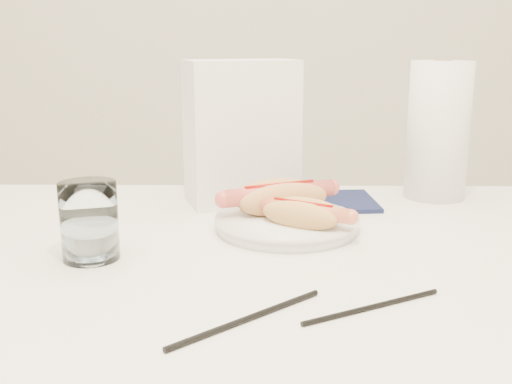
{
  "coord_description": "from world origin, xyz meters",
  "views": [
    {
      "loc": [
        0.0,
        -0.86,
        1.05
      ],
      "look_at": [
        -0.01,
        0.06,
        0.82
      ],
      "focal_mm": 42.51,
      "sensor_mm": 36.0,
      "label": 1
    }
  ],
  "objects_px": {
    "table": "(263,284)",
    "paper_towel_roll": "(438,131)",
    "plate": "(287,225)",
    "hotdog_left": "(279,198)",
    "hotdog_right": "(303,214)",
    "napkin_box": "(241,133)",
    "water_glass": "(89,221)"
  },
  "relations": [
    {
      "from": "hotdog_left",
      "to": "water_glass",
      "type": "relative_size",
      "value": 1.75
    },
    {
      "from": "water_glass",
      "to": "paper_towel_roll",
      "type": "relative_size",
      "value": 0.42
    },
    {
      "from": "hotdog_right",
      "to": "plate",
      "type": "bearing_deg",
      "value": 151.73
    },
    {
      "from": "plate",
      "to": "paper_towel_roll",
      "type": "height_order",
      "value": "paper_towel_roll"
    },
    {
      "from": "napkin_box",
      "to": "table",
      "type": "bearing_deg",
      "value": -100.16
    },
    {
      "from": "table",
      "to": "paper_towel_roll",
      "type": "relative_size",
      "value": 4.52
    },
    {
      "from": "hotdog_left",
      "to": "plate",
      "type": "bearing_deg",
      "value": -98.75
    },
    {
      "from": "table",
      "to": "hotdog_right",
      "type": "xyz_separation_m",
      "value": [
        0.06,
        0.05,
        0.1
      ]
    },
    {
      "from": "hotdog_left",
      "to": "napkin_box",
      "type": "xyz_separation_m",
      "value": [
        -0.07,
        0.14,
        0.09
      ]
    },
    {
      "from": "paper_towel_roll",
      "to": "table",
      "type": "bearing_deg",
      "value": -137.67
    },
    {
      "from": "plate",
      "to": "hotdog_right",
      "type": "height_order",
      "value": "hotdog_right"
    },
    {
      "from": "table",
      "to": "water_glass",
      "type": "bearing_deg",
      "value": -168.47
    },
    {
      "from": "hotdog_right",
      "to": "water_glass",
      "type": "xyz_separation_m",
      "value": [
        -0.31,
        -0.1,
        0.02
      ]
    },
    {
      "from": "plate",
      "to": "napkin_box",
      "type": "bearing_deg",
      "value": 113.79
    },
    {
      "from": "plate",
      "to": "water_glass",
      "type": "xyz_separation_m",
      "value": [
        -0.28,
        -0.13,
        0.05
      ]
    },
    {
      "from": "table",
      "to": "hotdog_left",
      "type": "distance_m",
      "value": 0.16
    },
    {
      "from": "paper_towel_roll",
      "to": "plate",
      "type": "bearing_deg",
      "value": -143.24
    },
    {
      "from": "hotdog_left",
      "to": "hotdog_right",
      "type": "height_order",
      "value": "hotdog_left"
    },
    {
      "from": "plate",
      "to": "hotdog_left",
      "type": "distance_m",
      "value": 0.05
    },
    {
      "from": "paper_towel_roll",
      "to": "water_glass",
      "type": "bearing_deg",
      "value": -148.43
    },
    {
      "from": "hotdog_right",
      "to": "napkin_box",
      "type": "distance_m",
      "value": 0.26
    },
    {
      "from": "hotdog_right",
      "to": "napkin_box",
      "type": "xyz_separation_m",
      "value": [
        -0.1,
        0.22,
        0.09
      ]
    },
    {
      "from": "napkin_box",
      "to": "paper_towel_roll",
      "type": "height_order",
      "value": "napkin_box"
    },
    {
      "from": "plate",
      "to": "hotdog_right",
      "type": "xyz_separation_m",
      "value": [
        0.02,
        -0.04,
        0.03
      ]
    },
    {
      "from": "hotdog_right",
      "to": "napkin_box",
      "type": "relative_size",
      "value": 0.56
    },
    {
      "from": "water_glass",
      "to": "paper_towel_roll",
      "type": "distance_m",
      "value": 0.69
    },
    {
      "from": "plate",
      "to": "water_glass",
      "type": "relative_size",
      "value": 2.04
    },
    {
      "from": "hotdog_left",
      "to": "water_glass",
      "type": "xyz_separation_m",
      "value": [
        -0.27,
        -0.17,
        0.01
      ]
    },
    {
      "from": "table",
      "to": "water_glass",
      "type": "xyz_separation_m",
      "value": [
        -0.24,
        -0.05,
        0.12
      ]
    },
    {
      "from": "hotdog_left",
      "to": "hotdog_right",
      "type": "bearing_deg",
      "value": -90.21
    },
    {
      "from": "hotdog_right",
      "to": "paper_towel_roll",
      "type": "distance_m",
      "value": 0.39
    },
    {
      "from": "table",
      "to": "paper_towel_roll",
      "type": "bearing_deg",
      "value": 42.33
    }
  ]
}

